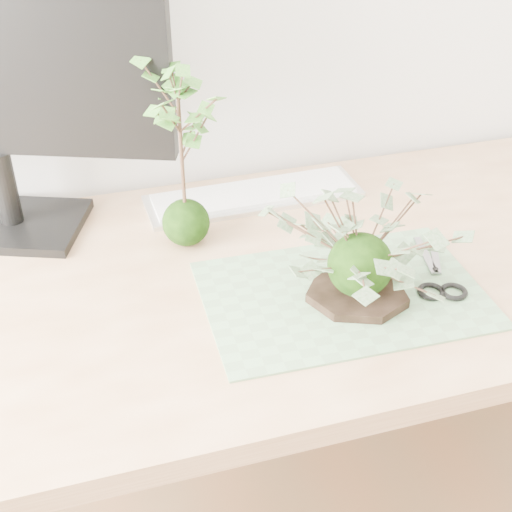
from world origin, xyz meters
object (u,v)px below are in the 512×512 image
ivy_kokedama (363,239)px  maple_kokedama (179,114)px  keyboard (254,195)px  desk (277,310)px

ivy_kokedama → maple_kokedama: bearing=132.3°
maple_kokedama → keyboard: bearing=36.5°
ivy_kokedama → keyboard: bearing=99.9°
desk → keyboard: keyboard is taller
keyboard → maple_kokedama: bearing=-144.7°
maple_kokedama → keyboard: maple_kokedama is taller
maple_kokedama → ivy_kokedama: bearing=-47.7°
desk → maple_kokedama: bearing=135.5°
desk → maple_kokedama: size_ratio=4.54×
desk → ivy_kokedama: (0.09, -0.12, 0.21)m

